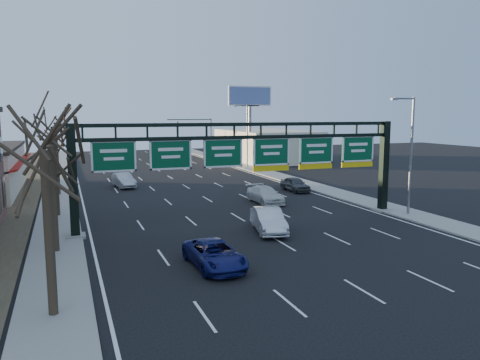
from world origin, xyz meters
name	(u,v)px	position (x,y,z in m)	size (l,w,h in m)	color
ground	(300,253)	(0.00, 0.00, 0.00)	(160.00, 160.00, 0.00)	black
sidewalk_left	(58,204)	(-12.80, 20.00, 0.06)	(3.00, 120.00, 0.12)	gray
sidewalk_right	(318,188)	(12.80, 20.00, 0.06)	(3.00, 120.00, 0.12)	gray
lane_markings	(201,196)	(0.00, 20.00, 0.01)	(21.60, 120.00, 0.01)	white
sign_gantry	(250,159)	(0.16, 8.00, 4.63)	(24.60, 1.20, 7.20)	black
building_right_distant	(266,145)	(20.00, 50.00, 2.50)	(12.00, 20.00, 5.00)	beige
tree_near	(42,122)	(-12.80, -4.00, 7.48)	(3.60, 3.60, 8.86)	black
tree_gantry	(49,126)	(-12.80, 5.00, 7.11)	(3.60, 3.60, 8.48)	black
tree_mid	(52,113)	(-12.80, 15.00, 7.85)	(3.60, 3.60, 9.24)	black
tree_far	(55,117)	(-12.80, 25.00, 7.48)	(3.60, 3.60, 8.86)	black
streetlight_near	(410,150)	(12.47, 6.00, 5.08)	(2.15, 0.22, 9.00)	slate
streetlight_far	(246,133)	(12.47, 40.00, 5.08)	(2.15, 0.22, 9.00)	slate
billboard_right	(250,105)	(15.00, 44.98, 9.06)	(7.00, 0.50, 12.00)	slate
traffic_signal_mast	(176,127)	(5.69, 55.00, 5.50)	(10.16, 0.54, 7.00)	black
car_blue_suv	(214,254)	(-5.18, -0.53, 0.67)	(2.23, 4.84, 1.34)	navy
car_silver_sedan	(268,220)	(0.33, 5.05, 0.79)	(1.68, 4.82, 1.59)	silver
car_white_wagon	(265,195)	(4.28, 14.59, 0.72)	(2.01, 4.94, 1.43)	silver
car_grey_far	(295,184)	(9.62, 19.19, 0.71)	(1.68, 4.17, 1.42)	#3E4143
car_silver_distant	(123,180)	(-6.37, 27.91, 0.76)	(1.60, 4.59, 1.51)	#A9A8AD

